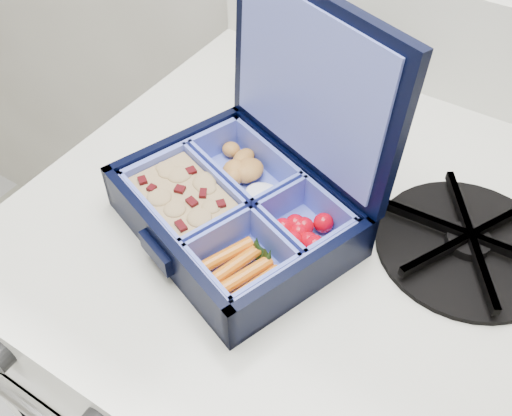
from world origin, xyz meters
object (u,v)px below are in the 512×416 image
Objects in this scene: stove at (306,392)px; burner_grate at (469,240)px; bento_box at (235,211)px; fork at (309,146)px.

burner_grate reaches higher than stove.
bento_box is (-0.06, -0.08, 0.45)m from stove.
fork is at bearing 109.08° from bento_box.
fork is at bearing 134.72° from stove.
stove is at bearing -4.57° from fork.
stove is 0.44m from fork.
stove is 0.46m from burner_grate.
stove is 5.04× the size of burner_grate.
bento_box is at bearing -129.00° from stove.
stove is 4.10× the size of bento_box.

